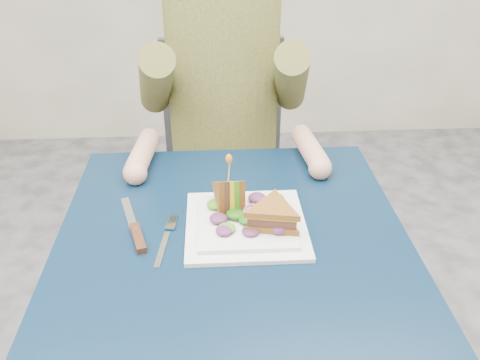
{
  "coord_description": "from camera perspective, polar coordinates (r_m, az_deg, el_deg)",
  "views": [
    {
      "loc": [
        -0.03,
        -0.89,
        1.39
      ],
      "look_at": [
        0.02,
        0.06,
        0.82
      ],
      "focal_mm": 38.0,
      "sensor_mm": 36.0,
      "label": 1
    }
  ],
  "objects": [
    {
      "name": "sandwich_upright",
      "position": [
        1.12,
        -1.2,
        -1.75
      ],
      "size": [
        0.08,
        0.12,
        0.12
      ],
      "color": "brown",
      "rests_on": "plate"
    },
    {
      "name": "plate",
      "position": [
        1.11,
        0.67,
        -4.9
      ],
      "size": [
        0.26,
        0.26,
        0.02
      ],
      "color": "white",
      "rests_on": "table"
    },
    {
      "name": "sandwich_flat",
      "position": [
        1.07,
        3.7,
        -4.0
      ],
      "size": [
        0.16,
        0.16,
        0.05
      ],
      "color": "brown",
      "rests_on": "plate"
    },
    {
      "name": "toothpick",
      "position": [
        1.09,
        -1.24,
        1.1
      ],
      "size": [
        0.01,
        0.01,
        0.06
      ],
      "primitive_type": "cylinder",
      "rotation": [
        0.14,
        0.07,
        0.0
      ],
      "color": "tan",
      "rests_on": "sandwich_upright"
    },
    {
      "name": "knife",
      "position": [
        1.11,
        -11.58,
        -5.85
      ],
      "size": [
        0.08,
        0.22,
        0.02
      ],
      "color": "silver",
      "rests_on": "table"
    },
    {
      "name": "table",
      "position": [
        1.16,
        -0.84,
        -8.68
      ],
      "size": [
        0.75,
        0.75,
        0.73
      ],
      "color": "black",
      "rests_on": "ground"
    },
    {
      "name": "diner",
      "position": [
        1.55,
        -1.91,
        13.04
      ],
      "size": [
        0.54,
        0.59,
        0.74
      ],
      "color": "brown",
      "rests_on": "chair"
    },
    {
      "name": "fork",
      "position": [
        1.08,
        -8.39,
        -6.76
      ],
      "size": [
        0.04,
        0.18,
        0.01
      ],
      "color": "silver",
      "rests_on": "table"
    },
    {
      "name": "toothpick_frill",
      "position": [
        1.07,
        -1.25,
        2.39
      ],
      "size": [
        0.01,
        0.01,
        0.02
      ],
      "primitive_type": "ellipsoid",
      "color": "orange",
      "rests_on": "sandwich_upright"
    },
    {
      "name": "onion_ring",
      "position": [
        1.1,
        1.44,
        -3.62
      ],
      "size": [
        0.04,
        0.04,
        0.02
      ],
      "primitive_type": "torus",
      "rotation": [
        0.44,
        0.0,
        0.0
      ],
      "color": "#9E4C7A",
      "rests_on": "plate"
    },
    {
      "name": "chair",
      "position": [
        1.8,
        -1.81,
        2.75
      ],
      "size": [
        0.42,
        0.4,
        0.93
      ],
      "color": "#47474C",
      "rests_on": "ground"
    },
    {
      "name": "lettuce_spill",
      "position": [
        1.11,
        0.9,
        -3.7
      ],
      "size": [
        0.15,
        0.13,
        0.02
      ],
      "primitive_type": null,
      "color": "#337A14",
      "rests_on": "plate"
    }
  ]
}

